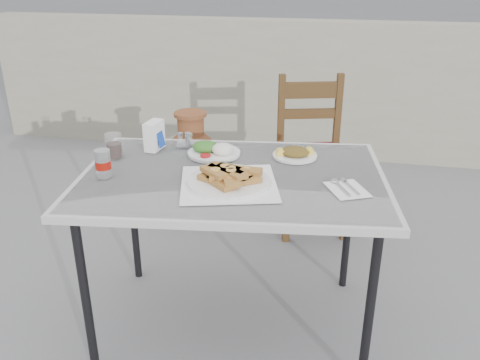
% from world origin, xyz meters
% --- Properties ---
extents(ground, '(80.00, 80.00, 0.00)m').
position_xyz_m(ground, '(0.00, 0.00, 0.00)').
color(ground, slate).
rests_on(ground, ground).
extents(cafe_table, '(1.45, 1.08, 0.82)m').
position_xyz_m(cafe_table, '(-0.09, -0.05, 0.76)').
color(cafe_table, black).
rests_on(cafe_table, ground).
extents(pide_plate, '(0.49, 0.49, 0.08)m').
position_xyz_m(pide_plate, '(-0.08, -0.17, 0.85)').
color(pide_plate, white).
rests_on(pide_plate, cafe_table).
extents(salad_rice_plate, '(0.25, 0.25, 0.06)m').
position_xyz_m(salad_rice_plate, '(-0.23, 0.16, 0.84)').
color(salad_rice_plate, white).
rests_on(salad_rice_plate, cafe_table).
extents(salad_chopped_plate, '(0.21, 0.21, 0.05)m').
position_xyz_m(salad_chopped_plate, '(0.15, 0.21, 0.83)').
color(salad_chopped_plate, white).
rests_on(salad_chopped_plate, cafe_table).
extents(soda_can, '(0.07, 0.07, 0.12)m').
position_xyz_m(soda_can, '(-0.63, -0.21, 0.88)').
color(soda_can, silver).
rests_on(soda_can, cafe_table).
extents(cola_glass, '(0.08, 0.08, 0.11)m').
position_xyz_m(cola_glass, '(-0.69, 0.03, 0.87)').
color(cola_glass, white).
rests_on(cola_glass, cafe_table).
extents(napkin_holder, '(0.08, 0.12, 0.14)m').
position_xyz_m(napkin_holder, '(-0.54, 0.17, 0.89)').
color(napkin_holder, white).
rests_on(napkin_holder, cafe_table).
extents(condiment_caddy, '(0.12, 0.10, 0.07)m').
position_xyz_m(condiment_caddy, '(-0.40, 0.25, 0.84)').
color(condiment_caddy, silver).
rests_on(condiment_caddy, cafe_table).
extents(cutlery_napkin, '(0.21, 0.22, 0.01)m').
position_xyz_m(cutlery_napkin, '(0.40, -0.11, 0.82)').
color(cutlery_napkin, white).
rests_on(cutlery_napkin, cafe_table).
extents(chair, '(0.55, 0.55, 1.00)m').
position_xyz_m(chair, '(0.18, 1.08, 0.52)').
color(chair, '#3A240F').
rests_on(chair, ground).
extents(terracotta_urn, '(0.43, 0.43, 0.74)m').
position_xyz_m(terracotta_urn, '(-0.64, 1.08, 0.35)').
color(terracotta_urn, brown).
rests_on(terracotta_urn, ground).
extents(back_wall, '(6.00, 0.25, 1.20)m').
position_xyz_m(back_wall, '(0.00, 2.50, 0.60)').
color(back_wall, '#9F9884').
rests_on(back_wall, ground).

